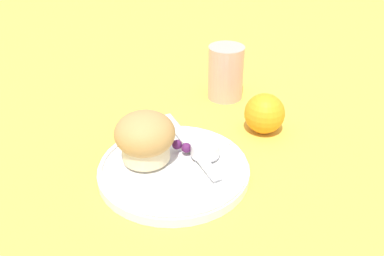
% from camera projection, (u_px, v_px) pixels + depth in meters
% --- Properties ---
extents(ground_plane, '(3.00, 3.00, 0.00)m').
position_uv_depth(ground_plane, '(171.00, 177.00, 0.63)').
color(ground_plane, gold).
extents(plate, '(0.22, 0.22, 0.02)m').
position_uv_depth(plate, '(172.00, 168.00, 0.63)').
color(plate, white).
rests_on(plate, ground_plane).
extents(muffin, '(0.09, 0.09, 0.07)m').
position_uv_depth(muffin, '(143.00, 139.00, 0.61)').
color(muffin, beige).
rests_on(muffin, plate).
extents(cream_ramekin, '(0.04, 0.04, 0.02)m').
position_uv_depth(cream_ramekin, '(205.00, 148.00, 0.64)').
color(cream_ramekin, silver).
rests_on(cream_ramekin, plate).
extents(berry_pair, '(0.03, 0.02, 0.02)m').
position_uv_depth(berry_pair, '(181.00, 146.00, 0.65)').
color(berry_pair, '#4C194C').
rests_on(berry_pair, plate).
extents(butter_knife, '(0.17, 0.12, 0.00)m').
position_uv_depth(butter_knife, '(189.00, 144.00, 0.66)').
color(butter_knife, silver).
rests_on(butter_knife, plate).
extents(orange_fruit, '(0.07, 0.07, 0.07)m').
position_uv_depth(orange_fruit, '(264.00, 113.00, 0.72)').
color(orange_fruit, orange).
rests_on(orange_fruit, ground_plane).
extents(juice_glass, '(0.07, 0.07, 0.10)m').
position_uv_depth(juice_glass, '(226.00, 73.00, 0.82)').
color(juice_glass, '#E5998C').
rests_on(juice_glass, ground_plane).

